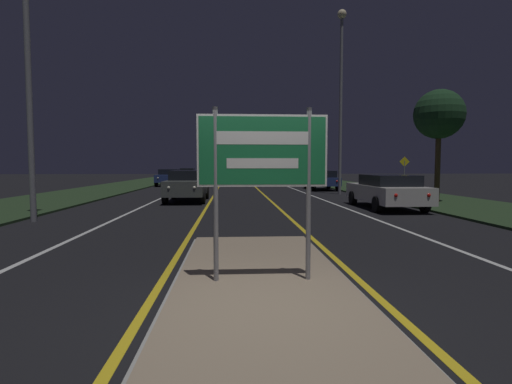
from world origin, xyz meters
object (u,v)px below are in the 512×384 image
(car_receding_1, at_px, (322,179))
(warning_sign, at_px, (404,171))
(car_approaching_1, at_px, (169,177))
(streetlight_right_near, at_px, (341,77))
(streetlight_left_near, at_px, (26,5))
(car_receding_2, at_px, (263,176))
(car_approaching_0, at_px, (187,185))
(car_receding_0, at_px, (387,191))
(highway_sign, at_px, (263,159))
(car_approaching_2, at_px, (187,174))

(car_receding_1, height_order, warning_sign, warning_sign)
(car_approaching_1, bearing_deg, streetlight_right_near, -42.30)
(streetlight_right_near, distance_m, warning_sign, 6.72)
(streetlight_left_near, distance_m, car_receding_1, 20.89)
(car_receding_2, bearing_deg, streetlight_right_near, -75.60)
(streetlight_left_near, bearing_deg, car_receding_2, 70.10)
(streetlight_right_near, relative_size, car_receding_2, 2.39)
(car_approaching_0, distance_m, car_approaching_1, 15.55)
(car_receding_0, distance_m, car_approaching_1, 22.31)
(streetlight_right_near, height_order, warning_sign, streetlight_right_near)
(streetlight_left_near, bearing_deg, car_approaching_0, 60.24)
(highway_sign, xyz_separation_m, car_approaching_0, (-2.59, 13.99, -1.01))
(car_receding_0, relative_size, car_approaching_2, 1.06)
(car_receding_2, distance_m, car_approaching_1, 8.92)
(car_approaching_1, bearing_deg, car_approaching_2, 90.22)
(streetlight_right_near, bearing_deg, car_receding_1, 91.60)
(car_approaching_1, relative_size, car_approaching_2, 0.98)
(car_approaching_0, bearing_deg, car_approaching_1, 101.98)
(streetlight_right_near, bearing_deg, streetlight_left_near, -138.41)
(car_receding_0, xyz_separation_m, car_receding_1, (0.18, 12.53, 0.02))
(car_receding_1, bearing_deg, car_approaching_2, 119.18)
(highway_sign, distance_m, car_approaching_0, 14.26)
(highway_sign, relative_size, car_receding_0, 0.51)
(car_approaching_0, height_order, car_approaching_2, car_approaching_0)
(highway_sign, height_order, warning_sign, highway_sign)
(streetlight_right_near, distance_m, car_approaching_1, 17.32)
(highway_sign, relative_size, car_approaching_0, 0.54)
(highway_sign, relative_size, warning_sign, 1.12)
(streetlight_left_near, bearing_deg, car_approaching_1, 88.09)
(highway_sign, bearing_deg, streetlight_right_near, 71.49)
(streetlight_left_near, xyz_separation_m, car_receding_1, (12.57, 15.65, -5.78))
(car_receding_0, bearing_deg, car_approaching_1, 121.49)
(streetlight_left_near, distance_m, car_receding_0, 14.03)
(streetlight_left_near, xyz_separation_m, car_receding_2, (9.12, 25.18, -5.79))
(car_receding_0, bearing_deg, highway_sign, -119.83)
(car_receding_1, height_order, car_receding_2, car_receding_2)
(highway_sign, bearing_deg, car_approaching_1, 101.28)
(car_receding_0, height_order, car_approaching_1, car_approaching_1)
(highway_sign, xyz_separation_m, car_receding_0, (5.83, 10.17, -1.09))
(car_receding_0, relative_size, car_receding_1, 1.09)
(car_receding_0, height_order, car_receding_2, car_receding_2)
(car_approaching_2, bearing_deg, car_receding_2, -54.33)
(car_receding_2, bearing_deg, car_approaching_0, -105.77)
(car_receding_1, bearing_deg, car_receding_0, -90.82)
(highway_sign, bearing_deg, car_receding_1, 75.17)
(highway_sign, distance_m, car_receding_2, 32.36)
(car_approaching_2, bearing_deg, car_approaching_1, -89.78)
(car_receding_2, relative_size, car_approaching_1, 1.03)
(car_receding_2, distance_m, car_approaching_2, 14.47)
(warning_sign, bearing_deg, car_approaching_1, 142.41)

